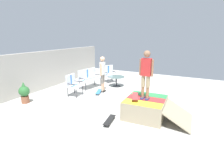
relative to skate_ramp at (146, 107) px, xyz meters
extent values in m
cube|color=beige|center=(1.18, 1.88, -0.38)|extent=(12.00, 12.00, 0.10)
cube|color=#ADA89E|center=(1.18, 5.88, 0.67)|extent=(9.00, 0.20, 1.99)
cube|color=tan|center=(0.00, 0.03, -0.01)|extent=(1.51, 1.41, 0.65)
cube|color=yellow|center=(-0.49, 0.01, 0.33)|extent=(0.52, 1.32, 0.01)
cube|color=red|center=(0.00, 0.03, 0.33)|extent=(0.52, 1.32, 0.01)
cube|color=#338C4C|center=(0.48, 0.06, 0.33)|extent=(0.52, 1.32, 0.01)
cylinder|color=#B2B2B7|center=(-0.03, 0.68, 0.29)|extent=(1.40, 0.11, 0.05)
cube|color=tan|center=(0.05, -1.04, -0.04)|extent=(1.45, 0.98, 0.54)
cylinder|color=#38383D|center=(1.39, 3.62, -0.11)|extent=(0.04, 0.04, 0.44)
cylinder|color=#38383D|center=(2.54, 3.40, -0.11)|extent=(0.04, 0.04, 0.44)
cylinder|color=#38383D|center=(1.48, 4.08, -0.11)|extent=(0.04, 0.04, 0.44)
cylinder|color=#38383D|center=(2.63, 3.87, -0.11)|extent=(0.04, 0.04, 0.44)
cube|color=silver|center=(2.01, 3.74, 0.15)|extent=(1.33, 0.77, 0.08)
cube|color=#3872C6|center=(2.01, 3.74, 0.19)|extent=(1.21, 0.32, 0.00)
cube|color=silver|center=(2.05, 3.97, 0.44)|extent=(1.24, 0.30, 0.50)
cube|color=#3872C6|center=(2.05, 3.97, 0.44)|extent=(0.11, 0.10, 0.46)
cube|color=#38383D|center=(1.41, 3.85, 0.31)|extent=(0.12, 0.47, 0.04)
cube|color=#38383D|center=(2.60, 3.63, 0.31)|extent=(0.12, 0.47, 0.04)
cylinder|color=#38383D|center=(3.18, 3.28, -0.11)|extent=(0.04, 0.04, 0.44)
cylinder|color=#38383D|center=(3.64, 2.99, -0.11)|extent=(0.04, 0.04, 0.44)
cylinder|color=#38383D|center=(3.44, 3.68, -0.11)|extent=(0.04, 0.04, 0.44)
cylinder|color=#38383D|center=(3.89, 3.39, -0.11)|extent=(0.04, 0.04, 0.44)
cube|color=silver|center=(3.54, 3.33, 0.15)|extent=(0.82, 0.80, 0.08)
cube|color=#3872C6|center=(3.54, 3.33, 0.19)|extent=(0.54, 0.40, 0.00)
cube|color=silver|center=(3.66, 3.53, 0.44)|extent=(0.57, 0.40, 0.50)
cube|color=#3872C6|center=(3.66, 3.53, 0.44)|extent=(0.13, 0.12, 0.46)
cube|color=#38383D|center=(3.29, 3.49, 0.31)|extent=(0.29, 0.42, 0.04)
cube|color=#38383D|center=(3.78, 3.18, 0.31)|extent=(0.29, 0.42, 0.04)
cylinder|color=#38383D|center=(0.34, 3.38, -0.11)|extent=(0.04, 0.04, 0.44)
cylinder|color=#38383D|center=(0.87, 3.43, -0.11)|extent=(0.04, 0.04, 0.44)
cylinder|color=#38383D|center=(0.30, 3.85, -0.11)|extent=(0.04, 0.04, 0.44)
cylinder|color=#38383D|center=(0.84, 3.90, -0.11)|extent=(0.04, 0.04, 0.44)
cube|color=silver|center=(0.59, 3.64, 0.15)|extent=(0.66, 0.60, 0.08)
cube|color=#3872C6|center=(0.59, 3.64, 0.19)|extent=(0.59, 0.15, 0.00)
cube|color=silver|center=(0.57, 3.87, 0.44)|extent=(0.62, 0.13, 0.50)
cube|color=#3872C6|center=(0.57, 3.87, 0.44)|extent=(0.11, 0.09, 0.46)
cube|color=#38383D|center=(0.30, 3.61, 0.31)|extent=(0.08, 0.47, 0.04)
cube|color=#38383D|center=(0.88, 3.66, 0.31)|extent=(0.08, 0.47, 0.04)
cylinder|color=#38383D|center=(2.91, 2.59, -0.05)|extent=(0.06, 0.06, 0.55)
cylinder|color=#38383D|center=(2.91, 2.59, -0.31)|extent=(0.44, 0.44, 0.03)
cylinder|color=#4C6660|center=(2.91, 2.59, 0.23)|extent=(0.90, 0.90, 0.02)
cube|color=black|center=(1.64, 2.78, -0.30)|extent=(0.13, 0.25, 0.05)
cylinder|color=tan|center=(1.64, 2.78, -0.07)|extent=(0.10, 0.10, 0.42)
cylinder|color=slate|center=(1.64, 2.78, 0.36)|extent=(0.13, 0.13, 0.42)
cube|color=black|center=(1.81, 2.80, -0.30)|extent=(0.13, 0.25, 0.05)
cylinder|color=tan|center=(1.81, 2.80, -0.07)|extent=(0.10, 0.10, 0.42)
cylinder|color=slate|center=(1.81, 2.80, 0.36)|extent=(0.13, 0.13, 0.42)
cube|color=silver|center=(1.72, 2.79, 0.88)|extent=(0.34, 0.21, 0.63)
sphere|color=tan|center=(1.72, 2.79, 1.34)|extent=(0.24, 0.24, 0.24)
cylinder|color=tan|center=(1.52, 2.77, 0.86)|extent=(0.08, 0.08, 0.59)
cylinder|color=tan|center=(1.92, 2.81, 0.86)|extent=(0.08, 0.08, 0.59)
cube|color=navy|center=(-0.08, 0.14, 0.36)|extent=(0.24, 0.11, 0.05)
cylinder|color=#9E7051|center=(-0.08, 0.14, 0.58)|extent=(0.10, 0.10, 0.39)
cylinder|color=tan|center=(-0.08, 0.14, 0.97)|extent=(0.13, 0.13, 0.39)
cube|color=navy|center=(-0.09, -0.03, 0.36)|extent=(0.24, 0.11, 0.05)
cylinder|color=#9E7051|center=(-0.09, -0.03, 0.58)|extent=(0.10, 0.10, 0.39)
cylinder|color=tan|center=(-0.09, -0.03, 0.97)|extent=(0.13, 0.13, 0.39)
cube|color=red|center=(-0.09, 0.05, 1.45)|extent=(0.18, 0.32, 0.58)
sphere|color=#9E7051|center=(-0.09, 0.05, 1.88)|extent=(0.22, 0.22, 0.22)
cylinder|color=#9E7051|center=(-0.08, 0.25, 1.43)|extent=(0.08, 0.08, 0.55)
cylinder|color=#9E7051|center=(-0.09, -0.15, 1.43)|extent=(0.08, 0.08, 0.55)
cube|color=#3372B2|center=(1.41, 2.84, -0.24)|extent=(0.82, 0.47, 0.02)
cylinder|color=gold|center=(1.70, 2.86, -0.30)|extent=(0.06, 0.05, 0.06)
cylinder|color=gold|center=(1.64, 3.01, -0.30)|extent=(0.06, 0.05, 0.06)
cylinder|color=gold|center=(1.17, 2.67, -0.30)|extent=(0.06, 0.05, 0.06)
cylinder|color=gold|center=(1.12, 2.82, -0.30)|extent=(0.06, 0.05, 0.06)
cube|color=black|center=(-1.02, 0.93, -0.24)|extent=(0.82, 0.33, 0.02)
cylinder|color=#333333|center=(-0.73, 0.90, -0.30)|extent=(0.06, 0.04, 0.06)
cylinder|color=#333333|center=(-0.76, 1.06, -0.30)|extent=(0.06, 0.04, 0.06)
cylinder|color=#333333|center=(-1.28, 0.81, -0.30)|extent=(0.06, 0.04, 0.06)
cylinder|color=#333333|center=(-1.31, 0.97, -0.30)|extent=(0.06, 0.04, 0.06)
cube|color=#B23838|center=(-0.17, 0.37, 0.42)|extent=(0.82, 0.46, 0.01)
cylinder|color=#333333|center=(0.12, 0.39, 0.36)|extent=(0.06, 0.05, 0.06)
cylinder|color=#333333|center=(0.07, 0.54, 0.36)|extent=(0.06, 0.05, 0.06)
cylinder|color=#333333|center=(-0.41, 0.20, 0.36)|extent=(0.06, 0.05, 0.06)
cylinder|color=#333333|center=(-0.46, 0.35, 0.36)|extent=(0.06, 0.05, 0.06)
cylinder|color=brown|center=(-1.12, 4.95, -0.18)|extent=(0.32, 0.32, 0.30)
sphere|color=#2D6B33|center=(-1.12, 4.95, 0.19)|extent=(0.44, 0.44, 0.44)
cone|color=#2D6B33|center=(-1.12, 4.95, 0.45)|extent=(0.24, 0.24, 0.28)
camera|label=1|loc=(-5.68, -1.57, 2.47)|focal=28.21mm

